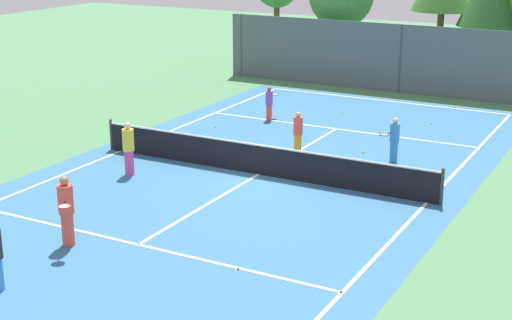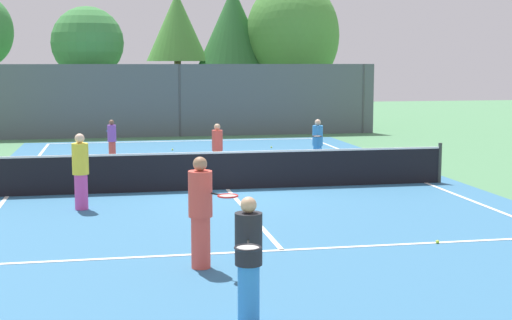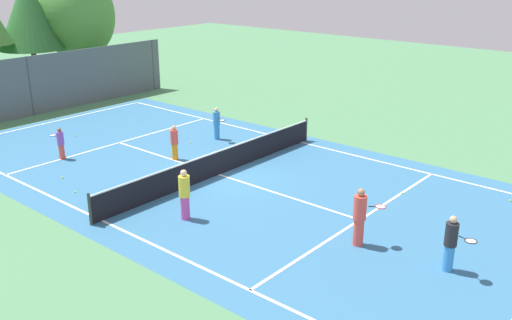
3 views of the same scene
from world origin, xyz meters
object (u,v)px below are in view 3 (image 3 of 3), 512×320
Objects in this scene: player_5 at (60,143)px; tennis_ball_5 at (138,119)px; player_0 at (217,123)px; player_1 at (451,243)px; tennis_ball_6 at (402,193)px; ball_crate at (211,164)px; tennis_ball_3 at (63,178)px; tennis_ball_1 at (75,192)px; player_3 at (185,194)px; player_4 at (174,142)px; player_2 at (360,216)px; tennis_ball_2 at (510,201)px; tennis_ball_7 at (75,136)px; tennis_ball_4 at (191,142)px.

player_5 reaches higher than tennis_ball_5.
player_0 is 13.97m from player_1.
tennis_ball_5 and tennis_ball_6 have the same top height.
ball_crate is 6.45× the size of tennis_ball_3.
tennis_ball_1 is at bearing -115.63° from player_5.
tennis_ball_3 is at bearing 172.34° from player_0.
player_1 is at bearing -140.34° from tennis_ball_6.
player_3 is at bearing -121.61° from tennis_ball_5.
tennis_ball_3 is 8.60m from tennis_ball_5.
player_0 reaches higher than player_5.
player_1 is 8.26m from player_3.
tennis_ball_3 is (0.50, 1.63, 0.00)m from tennis_ball_1.
tennis_ball_3 is at bearing 73.01° from tennis_ball_1.
player_3 reaches higher than player_4.
tennis_ball_1 is at bearing -141.64° from tennis_ball_5.
player_5 is at bearing 85.44° from player_3.
player_2 is at bearing -84.03° from player_5.
player_5 is 20.79× the size of tennis_ball_6.
player_1 reaches higher than player_5.
ball_crate is 6.45× the size of tennis_ball_2.
tennis_ball_7 is at bearing 56.94° from tennis_ball_1.
player_0 is 23.19× the size of tennis_ball_6.
tennis_ball_1 is 1.00× the size of tennis_ball_4.
player_1 is (-4.58, -13.20, 0.05)m from player_0.
tennis_ball_4 is (3.34, 13.70, -0.81)m from player_1.
player_2 is at bearing -103.11° from ball_crate.
player_1 is at bearing -83.62° from player_2.
player_2 is 4.26× the size of ball_crate.
player_3 is 26.06× the size of tennis_ball_7.
player_5 is (0.67, 8.40, -0.17)m from player_3.
player_0 reaches higher than tennis_ball_7.
tennis_ball_4 is (5.06, -2.61, -0.68)m from player_5.
tennis_ball_2 is 1.00× the size of tennis_ball_5.
tennis_ball_5 is (-1.69, 18.55, 0.00)m from tennis_ball_2.
tennis_ball_2 is (6.28, -2.43, -0.90)m from player_2.
player_3 is (-6.97, -5.30, 0.09)m from player_0.
player_0 is at bearing -21.90° from tennis_ball_4.
ball_crate is at bearing 34.74° from player_3.
player_2 is 1.21× the size of player_4.
tennis_ball_7 is at bearing -179.40° from tennis_ball_5.
player_5 is 20.79× the size of tennis_ball_7.
tennis_ball_1 is at bearing 105.56° from player_1.
player_2 is 16.78m from tennis_ball_5.
tennis_ball_1 is 1.00× the size of tennis_ball_2.
ball_crate is at bearing -59.80° from player_5.
tennis_ball_2 is (4.65, -12.33, -0.73)m from player_4.
tennis_ball_1 is 1.00× the size of tennis_ball_7.
player_5 is 20.79× the size of tennis_ball_1.
player_3 reaches higher than tennis_ball_1.
player_0 reaches higher than tennis_ball_2.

